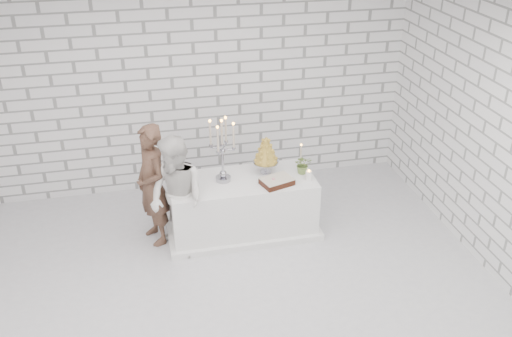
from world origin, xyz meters
The scene contains 13 objects.
ground centered at (0.00, 0.00, 0.00)m, with size 6.00×5.00×0.01m, color silver.
ceiling centered at (0.00, 0.00, 3.00)m, with size 6.00×5.00×0.01m, color white.
wall_back centered at (0.00, 2.50, 1.50)m, with size 6.00×0.01×3.00m, color white.
wall_right centered at (3.00, 0.00, 1.50)m, with size 0.01×5.00×3.00m, color white.
cake_table centered at (0.37, 1.12, 0.38)m, with size 1.80×0.80×0.75m, color white.
groom centered at (-0.72, 1.17, 0.78)m, with size 0.57×0.37×1.56m, color #4E3123.
bride centered at (-0.46, 0.84, 0.76)m, with size 0.74×0.57×1.52m, color silver.
candelabra centered at (0.14, 1.15, 1.16)m, with size 0.33×0.33×0.82m, color #9897A1, non-canonical shape.
croquembouche centered at (0.70, 1.23, 1.00)m, with size 0.32×0.32×0.50m, color olive, non-canonical shape.
chocolate_cake centered at (0.76, 0.91, 0.79)m, with size 0.37×0.26×0.08m, color black.
pillar_candle centered at (1.17, 0.93, 0.81)m, with size 0.08×0.08×0.12m, color white.
extra_taper centered at (1.16, 1.26, 0.91)m, with size 0.06×0.06×0.32m, color #C4B49D.
flowers centered at (1.16, 1.12, 0.87)m, with size 0.22×0.19×0.24m, color #3A642F.
Camera 1 is at (-0.80, -4.91, 4.18)m, focal length 39.85 mm.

